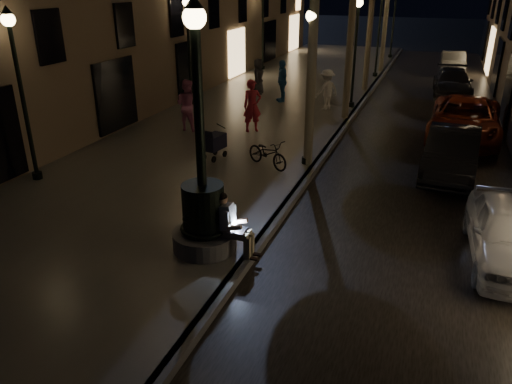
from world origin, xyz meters
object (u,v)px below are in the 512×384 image
at_px(bicycle, 268,153).
at_px(lamp_curb_b, 356,38).
at_px(car_second, 452,153).
at_px(pedestrian_pink, 188,105).
at_px(lamp_curb_c, 380,23).
at_px(lamp_left_a, 18,75).
at_px(pedestrian_red, 252,106).
at_px(car_third, 465,119).
at_px(fountain_lamppost, 203,206).
at_px(pedestrian_dark, 258,76).
at_px(car_front, 510,233).
at_px(pedestrian_white, 327,90).
at_px(lamp_left_c, 263,19).
at_px(lamp_curb_d, 394,13).
at_px(car_rear, 453,83).
at_px(car_fifth, 453,62).
at_px(lamp_curb_a, 310,66).
at_px(seated_man_laptop, 230,222).
at_px(lamp_left_b, 188,36).
at_px(pedestrian_blue, 282,81).
at_px(stroller, 214,142).

bearing_deg(bicycle, lamp_curb_b, 21.80).
distance_m(car_second, pedestrian_pink, 9.60).
xyz_separation_m(lamp_curb_c, car_second, (4.30, -14.90, -2.53)).
bearing_deg(lamp_left_a, pedestrian_red, 57.96).
xyz_separation_m(lamp_left_a, car_third, (11.85, 9.18, -2.48)).
relative_size(fountain_lamppost, pedestrian_dark, 3.00).
xyz_separation_m(car_front, pedestrian_pink, (-10.74, 6.02, 0.50)).
bearing_deg(car_third, lamp_left_a, -139.75).
relative_size(lamp_curb_b, pedestrian_white, 2.72).
relative_size(lamp_left_c, bicycle, 2.86).
height_order(lamp_curb_d, car_rear, lamp_curb_d).
distance_m(fountain_lamppost, car_rear, 19.61).
height_order(car_front, car_rear, car_front).
height_order(lamp_left_c, car_fifth, lamp_left_c).
distance_m(lamp_curb_a, pedestrian_red, 4.48).
bearing_deg(car_rear, car_second, -92.48).
bearing_deg(lamp_curb_a, seated_man_laptop, -90.83).
bearing_deg(car_fifth, lamp_curb_a, -104.62).
distance_m(lamp_left_b, pedestrian_blue, 4.74).
bearing_deg(lamp_left_b, lamp_curb_a, -40.20).
bearing_deg(car_third, lamp_curb_c, 116.15).
relative_size(fountain_lamppost, lamp_curb_a, 1.08).
relative_size(lamp_curb_b, car_fifth, 1.21).
bearing_deg(lamp_curb_d, bicycle, -92.45).
relative_size(seated_man_laptop, car_fifth, 0.35).
bearing_deg(lamp_left_a, lamp_left_c, 90.00).
bearing_deg(lamp_curb_b, lamp_left_c, 131.59).
distance_m(seated_man_laptop, car_third, 12.18).
height_order(seated_man_laptop, car_rear, seated_man_laptop).
height_order(lamp_curb_a, bicycle, lamp_curb_a).
height_order(lamp_curb_d, lamp_left_a, same).
bearing_deg(lamp_curb_b, car_rear, 49.06).
bearing_deg(stroller, fountain_lamppost, -57.23).
height_order(lamp_curb_b, pedestrian_dark, lamp_curb_b).
distance_m(lamp_left_a, car_rear, 20.60).
bearing_deg(lamp_curb_a, car_rear, 71.64).
height_order(car_second, pedestrian_white, pedestrian_white).
distance_m(lamp_curb_c, pedestrian_blue, 8.97).
relative_size(lamp_curb_d, pedestrian_pink, 2.47).
distance_m(seated_man_laptop, lamp_curb_d, 30.09).
relative_size(lamp_curb_a, lamp_left_b, 1.00).
bearing_deg(pedestrian_blue, lamp_curb_b, 59.26).
distance_m(fountain_lamppost, pedestrian_pink, 9.28).
bearing_deg(car_rear, lamp_left_b, -151.08).
relative_size(car_fifth, pedestrian_blue, 2.06).
height_order(lamp_curb_b, car_fifth, lamp_curb_b).
height_order(car_second, car_fifth, car_second).
xyz_separation_m(seated_man_laptop, car_fifth, (4.39, 25.98, -0.28)).
distance_m(car_second, pedestrian_red, 7.37).
xyz_separation_m(pedestrian_white, pedestrian_blue, (-2.33, 0.82, 0.08)).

